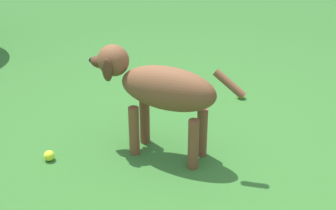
% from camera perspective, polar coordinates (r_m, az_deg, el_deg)
% --- Properties ---
extents(ground, '(14.00, 14.00, 0.00)m').
position_cam_1_polar(ground, '(3.19, 2.03, -5.66)').
color(ground, '#2D6026').
extents(dog, '(0.96, 0.42, 0.67)m').
position_cam_1_polar(dog, '(3.01, -1.02, 1.86)').
color(dog, brown).
rests_on(dog, ground).
extents(tennis_ball_0, '(0.07, 0.07, 0.07)m').
position_cam_1_polar(tennis_ball_0, '(3.21, -13.15, -5.53)').
color(tennis_ball_0, '#C4DA2B').
rests_on(tennis_ball_0, ground).
extents(tennis_ball_2, '(0.07, 0.07, 0.07)m').
position_cam_1_polar(tennis_ball_2, '(3.89, 8.14, 1.19)').
color(tennis_ball_2, '#CBE13B').
rests_on(tennis_ball_2, ground).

